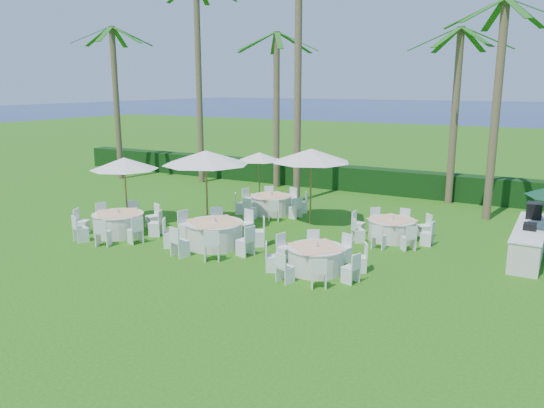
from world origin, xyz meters
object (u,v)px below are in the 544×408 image
at_px(banquet_table_a, 118,223).
at_px(banquet_table_f, 392,229).
at_px(umbrella_a, 124,164).
at_px(buffet_table, 529,240).
at_px(umbrella_b, 206,157).
at_px(umbrella_d, 311,155).
at_px(umbrella_c, 259,157).
at_px(banquet_table_e, 271,204).
at_px(banquet_table_b, 214,233).
at_px(banquet_table_c, 316,258).

relative_size(banquet_table_a, banquet_table_f, 1.07).
bearing_deg(umbrella_a, banquet_table_a, -57.82).
distance_m(umbrella_a, buffet_table, 14.39).
relative_size(umbrella_b, umbrella_d, 1.07).
distance_m(umbrella_c, umbrella_d, 5.08).
distance_m(banquet_table_e, umbrella_d, 3.26).
distance_m(banquet_table_b, banquet_table_e, 5.04).
bearing_deg(banquet_table_a, umbrella_c, 79.59).
bearing_deg(umbrella_a, umbrella_b, 16.19).
distance_m(banquet_table_a, umbrella_c, 7.98).
distance_m(umbrella_b, buffet_table, 11.21).
distance_m(banquet_table_a, umbrella_d, 7.51).
distance_m(banquet_table_f, umbrella_c, 8.39).
distance_m(banquet_table_e, umbrella_b, 4.09).
distance_m(banquet_table_c, umbrella_b, 6.39).
height_order(banquet_table_a, banquet_table_e, banquet_table_a).
relative_size(banquet_table_a, umbrella_c, 1.39).
bearing_deg(umbrella_d, umbrella_b, -141.94).
bearing_deg(buffet_table, banquet_table_e, 173.42).
relative_size(banquet_table_c, umbrella_b, 0.90).
height_order(banquet_table_b, banquet_table_c, banquet_table_b).
bearing_deg(umbrella_b, banquet_table_f, 16.14).
bearing_deg(banquet_table_c, banquet_table_b, 171.48).
relative_size(umbrella_b, buffet_table, 0.77).
xyz_separation_m(banquet_table_e, umbrella_b, (-0.93, -3.27, 2.28)).
distance_m(banquet_table_a, buffet_table, 13.82).
bearing_deg(umbrella_b, banquet_table_c, -23.00).
xyz_separation_m(banquet_table_b, umbrella_c, (-2.43, 7.20, 1.58)).
relative_size(banquet_table_a, umbrella_b, 0.96).
xyz_separation_m(umbrella_b, umbrella_c, (-0.91, 5.47, -0.66)).
height_order(umbrella_c, buffet_table, umbrella_c).
bearing_deg(umbrella_a, buffet_table, 12.32).
xyz_separation_m(umbrella_d, buffet_table, (7.68, -0.31, -2.15)).
bearing_deg(banquet_table_a, umbrella_b, 43.72).
xyz_separation_m(banquet_table_f, buffet_table, (4.30, 0.25, 0.14)).
xyz_separation_m(banquet_table_e, umbrella_a, (-4.08, -4.18, 1.96)).
distance_m(banquet_table_e, umbrella_a, 6.16).
bearing_deg(buffet_table, umbrella_c, 164.09).
distance_m(banquet_table_a, banquet_table_b, 3.88).
bearing_deg(buffet_table, banquet_table_c, -139.97).
height_order(banquet_table_f, umbrella_a, umbrella_a).
bearing_deg(umbrella_d, banquet_table_f, -9.45).
bearing_deg(umbrella_a, umbrella_d, 28.16).
relative_size(banquet_table_e, umbrella_d, 1.01).
distance_m(banquet_table_e, banquet_table_f, 5.73).
bearing_deg(banquet_table_b, umbrella_c, 108.66).
distance_m(banquet_table_b, umbrella_c, 7.76).
distance_m(banquet_table_c, umbrella_c, 10.21).
bearing_deg(banquet_table_f, banquet_table_a, -155.05).
height_order(banquet_table_b, banquet_table_e, banquet_table_b).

